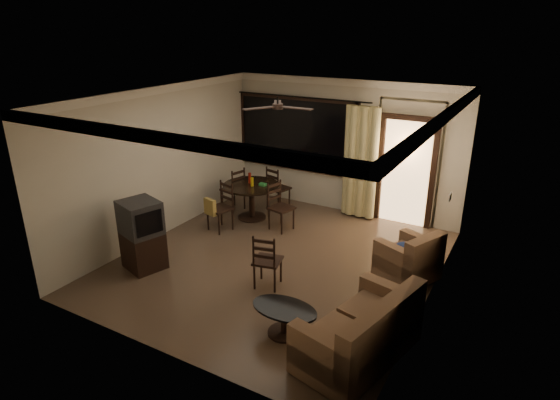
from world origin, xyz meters
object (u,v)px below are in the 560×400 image
Objects in this scene: dining_chair_east at (281,216)px; armchair at (410,260)px; sofa at (363,335)px; side_chair at (268,270)px; dining_chair_south at (220,216)px; dining_chair_west at (234,197)px; coffee_table at (284,316)px; dining_chair_north at (278,196)px; tv_cabinet at (142,235)px; dining_table at (252,192)px.

armchair is (2.72, -0.65, 0.05)m from dining_chair_east.
side_chair is (-1.86, 0.88, -0.08)m from sofa.
dining_chair_west is at bearing 124.87° from dining_chair_south.
sofa is 1.97× the size of coffee_table.
side_chair is at bearing 131.16° from dining_chair_north.
tv_cabinet is 1.29× the size of side_chair.
armchair is at bearing 13.82° from dining_chair_south.
dining_chair_west is 1.05× the size of side_chair.
dining_table reaches higher than side_chair.
dining_table is 2.70m from tv_cabinet.
side_chair is (2.09, 0.50, -0.32)m from tv_cabinet.
dining_chair_south is 0.81× the size of tv_cabinet.
dining_table is 3.64m from armchair.
coffee_table is at bearing -135.55° from dining_chair_east.
tv_cabinet is at bearing -82.01° from dining_chair_south.
sofa is 1.06m from coffee_table.
coffee_table is (1.68, -2.88, -0.02)m from dining_chair_east.
armchair is (3.34, -1.61, 0.05)m from dining_chair_north.
coffee_table is (2.49, -3.08, -0.31)m from dining_table.
sofa is at bearing 12.10° from tv_cabinet.
dining_table is at bearing -169.33° from armchair.
dining_chair_north is at bearing 76.01° from dining_table.
dining_chair_north is 5.08m from sofa.
dining_chair_east is 1.05× the size of coffee_table.
tv_cabinet is at bearing -98.69° from dining_table.
sofa is at bearing -121.97° from dining_chair_east.
tv_cabinet is at bearing 18.02° from dining_chair_west.
dining_chair_west is 1.11m from dining_chair_south.
sofa is 2.06m from side_chair.
dining_chair_north is at bearing 90.00° from dining_chair_south.
dining_chair_south is 2.32m from side_chair.
dining_chair_north is at bearing -75.92° from side_chair.
dining_table reaches higher than dining_chair_east.
dining_chair_east reaches higher than side_chair.
dining_chair_east is at bearing -78.91° from side_chair.
sofa is 1.96× the size of side_chair.
tv_cabinet reaches higher than dining_chair_east.
armchair is at bearing -157.51° from side_chair.
dining_table is 4.68m from sofa.
dining_table reaches higher than armchair.
sofa is 2.19m from armchair.
sofa is (2.74, -2.84, 0.06)m from dining_chair_east.
dining_chair_south is at bearing -104.22° from dining_table.
dining_chair_north is at bearing 144.83° from sofa.
dining_chair_east is at bearing 136.76° from dining_chair_north.
dining_chair_west is 5.27m from sofa.
tv_cabinet is (-1.22, -2.46, 0.31)m from dining_chair_east.
tv_cabinet reaches higher than armchair.
tv_cabinet reaches higher than dining_chair_west.
tv_cabinet is at bearing 171.84° from coffee_table.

